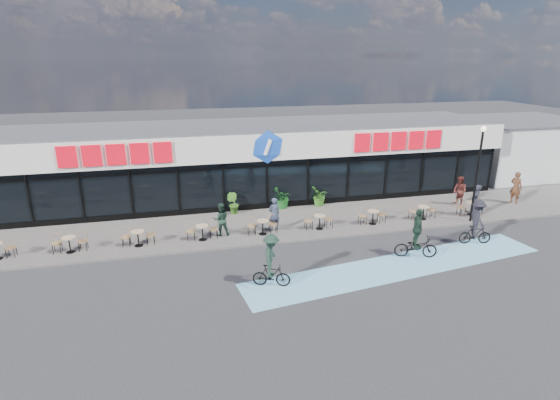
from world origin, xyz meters
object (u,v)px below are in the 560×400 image
object	(u,v)px
potted_plant_right	(320,196)
patron_right	(221,219)
patron_left	(274,214)
cyclist_a	(416,239)
lamp_post	(478,166)
potted_plant_mid	(283,198)
pedestrian_a	(460,191)
pedestrian_c	(476,201)
potted_plant_left	(233,203)
cyclist_b	(477,223)
pedestrian_b	(516,187)

from	to	relation	value
potted_plant_right	patron_right	bearing A→B (deg)	-153.12
patron_left	cyclist_a	world-z (taller)	cyclist_a
lamp_post	patron_right	bearing A→B (deg)	174.72
potted_plant_mid	cyclist_a	world-z (taller)	cyclist_a
pedestrian_a	pedestrian_c	world-z (taller)	pedestrian_c
lamp_post	potted_plant_left	distance (m)	13.29
patron_right	cyclist_a	bearing A→B (deg)	150.68
pedestrian_c	cyclist_b	xyz separation A→B (m)	(-2.20, -3.02, 0.03)
patron_left	potted_plant_right	bearing A→B (deg)	-151.89
potted_plant_right	patron_left	bearing A→B (deg)	-138.41
pedestrian_c	lamp_post	bearing A→B (deg)	10.28
pedestrian_b	patron_right	bearing A→B (deg)	73.85
potted_plant_left	cyclist_b	distance (m)	12.69
potted_plant_left	pedestrian_b	distance (m)	17.05
potted_plant_right	cyclist_a	bearing A→B (deg)	-74.95
pedestrian_a	pedestrian_b	size ratio (longest dim) A/B	0.91
patron_left	cyclist_a	bearing A→B (deg)	127.81
pedestrian_a	pedestrian_c	size ratio (longest dim) A/B	0.96
lamp_post	potted_plant_mid	xyz separation A→B (m)	(-9.41, 4.43, -2.43)
lamp_post	potted_plant_mid	world-z (taller)	lamp_post
lamp_post	patron_right	distance (m)	13.59
patron_left	patron_right	world-z (taller)	patron_left
potted_plant_right	potted_plant_mid	bearing A→B (deg)	178.74
potted_plant_right	patron_left	xyz separation A→B (m)	(-3.48, -3.09, 0.28)
potted_plant_right	patron_left	size ratio (longest dim) A/B	0.68
pedestrian_c	cyclist_a	size ratio (longest dim) A/B	0.81
potted_plant_right	cyclist_b	size ratio (longest dim) A/B	0.53
potted_plant_left	pedestrian_c	distance (m)	13.48
cyclist_a	cyclist_b	size ratio (longest dim) A/B	1.03
potted_plant_left	pedestrian_c	size ratio (longest dim) A/B	0.66
potted_plant_left	pedestrian_c	xyz separation A→B (m)	(12.96, -3.68, 0.32)
pedestrian_b	patron_left	bearing A→B (deg)	74.14
lamp_post	pedestrian_c	size ratio (longest dim) A/B	2.78
patron_left	patron_right	xyz separation A→B (m)	(-2.72, -0.05, -0.02)
potted_plant_mid	patron_left	bearing A→B (deg)	-111.27
cyclist_a	potted_plant_mid	bearing A→B (deg)	119.53
pedestrian_b	cyclist_a	world-z (taller)	cyclist_a
patron_left	pedestrian_c	world-z (taller)	pedestrian_c
potted_plant_right	cyclist_b	xyz separation A→B (m)	(5.57, -6.85, 0.36)
patron_left	potted_plant_mid	bearing A→B (deg)	-124.75
potted_plant_mid	patron_right	world-z (taller)	patron_right
potted_plant_left	patron_left	world-z (taller)	patron_left
lamp_post	pedestrian_a	xyz separation A→B (m)	(0.96, 2.46, -2.17)
potted_plant_right	lamp_post	bearing A→B (deg)	-31.47
potted_plant_left	potted_plant_right	xyz separation A→B (m)	(5.20, 0.15, -0.02)
potted_plant_right	cyclist_a	distance (m)	7.77
potted_plant_mid	pedestrian_c	world-z (taller)	pedestrian_c
potted_plant_left	pedestrian_a	size ratio (longest dim) A/B	0.68
potted_plant_left	pedestrian_a	world-z (taller)	pedestrian_a
lamp_post	pedestrian_c	world-z (taller)	lamp_post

